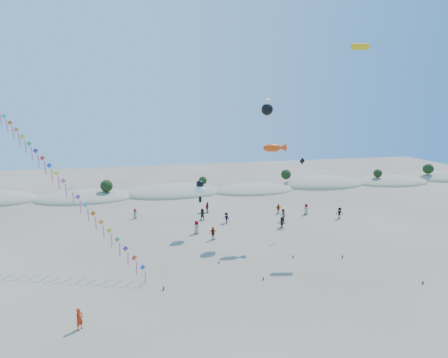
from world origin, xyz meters
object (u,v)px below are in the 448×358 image
Objects in this scene: fish_kite at (275,148)px; parafoil_kite at (361,51)px; flyer_foreground at (79,319)px; kite_train at (65,183)px.

fish_kite is 0.51× the size of parafoil_kite.
fish_kite reaches higher than flyer_foreground.
kite_train is 16.12m from flyer_foreground.
fish_kite is 6.96× the size of flyer_foreground.
flyer_foreground is at bearing -154.94° from parafoil_kite.
fish_kite is at bearing -14.61° from flyer_foreground.
fish_kite is (24.11, 1.64, 2.91)m from kite_train.
fish_kite is 15.76m from parafoil_kite.
parafoil_kite is at bearing -2.29° from fish_kite.
parafoil_kite is at bearing 2.00° from kite_train.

